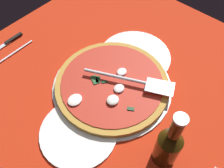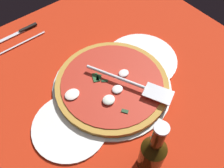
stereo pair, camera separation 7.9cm
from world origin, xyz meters
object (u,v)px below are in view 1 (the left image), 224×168
object	(u,v)px
pizza	(112,84)
beer_bottle	(169,145)
dinner_plate_left	(79,133)
dinner_plate_right	(135,56)
pizza_server	(133,81)
place_setting_far	(7,51)

from	to	relation	value
pizza	beer_bottle	distance (cm)	27.46
dinner_plate_left	dinner_plate_right	bearing A→B (deg)	10.87
dinner_plate_right	pizza	world-z (taller)	pizza
dinner_plate_left	pizza_server	bearing A→B (deg)	-3.93
dinner_plate_left	dinner_plate_right	distance (cm)	34.09
pizza_server	place_setting_far	world-z (taller)	pizza_server
dinner_plate_left	dinner_plate_right	xyz separation A→B (cm)	(33.48, 6.43, 0.00)
dinner_plate_right	place_setting_far	world-z (taller)	place_setting_far
beer_bottle	dinner_plate_left	bearing A→B (deg)	114.97
pizza	pizza_server	world-z (taller)	pizza_server
dinner_plate_left	beer_bottle	bearing A→B (deg)	-65.03
place_setting_far	beer_bottle	distance (cm)	65.28
pizza	dinner_plate_left	bearing A→B (deg)	-168.45
dinner_plate_right	dinner_plate_left	bearing A→B (deg)	-169.13
dinner_plate_right	place_setting_far	size ratio (longest dim) A/B	1.12
place_setting_far	dinner_plate_right	bearing A→B (deg)	127.64
pizza_server	dinner_plate_left	bearing A→B (deg)	-119.73
beer_bottle	dinner_plate_right	bearing A→B (deg)	50.41
pizza_server	place_setting_far	bearing A→B (deg)	175.17
dinner_plate_left	beer_bottle	size ratio (longest dim) A/B	1.01
dinner_plate_right	beer_bottle	xyz separation A→B (cm)	(-23.33, -28.21, 7.74)
dinner_plate_left	pizza_server	size ratio (longest dim) A/B	0.82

